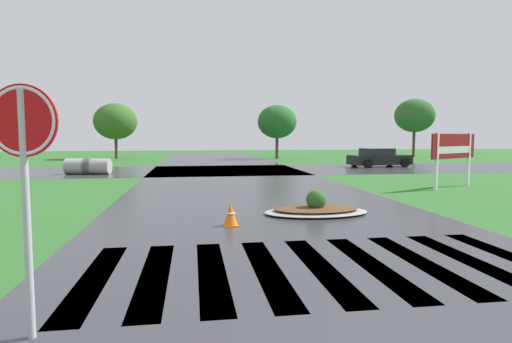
{
  "coord_description": "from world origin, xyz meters",
  "views": [
    {
      "loc": [
        -2.09,
        -3.01,
        2.19
      ],
      "look_at": [
        0.08,
        11.35,
        0.95
      ],
      "focal_mm": 29.59,
      "sensor_mm": 36.0,
      "label": 1
    }
  ],
  "objects_px": {
    "estate_billboard": "(454,149)",
    "median_island": "(316,209)",
    "stop_sign": "(24,151)",
    "car_white_sedan": "(379,158)",
    "traffic_cone": "(231,215)",
    "drainage_pipe_stack": "(88,166)"
  },
  "relations": [
    {
      "from": "traffic_cone",
      "to": "median_island",
      "type": "bearing_deg",
      "value": 25.77
    },
    {
      "from": "median_island",
      "to": "car_white_sedan",
      "type": "xyz_separation_m",
      "value": [
        9.57,
        16.68,
        0.47
      ]
    },
    {
      "from": "car_white_sedan",
      "to": "traffic_cone",
      "type": "height_order",
      "value": "car_white_sedan"
    },
    {
      "from": "stop_sign",
      "to": "drainage_pipe_stack",
      "type": "xyz_separation_m",
      "value": [
        -4.13,
        20.29,
        -1.58
      ]
    },
    {
      "from": "stop_sign",
      "to": "drainage_pipe_stack",
      "type": "distance_m",
      "value": 20.77
    },
    {
      "from": "estate_billboard",
      "to": "median_island",
      "type": "relative_size",
      "value": 0.98
    },
    {
      "from": "drainage_pipe_stack",
      "to": "car_white_sedan",
      "type": "bearing_deg",
      "value": 8.96
    },
    {
      "from": "car_white_sedan",
      "to": "drainage_pipe_stack",
      "type": "relative_size",
      "value": 1.74
    },
    {
      "from": "stop_sign",
      "to": "drainage_pipe_stack",
      "type": "bearing_deg",
      "value": 112.63
    },
    {
      "from": "stop_sign",
      "to": "estate_billboard",
      "type": "distance_m",
      "value": 16.97
    },
    {
      "from": "car_white_sedan",
      "to": "drainage_pipe_stack",
      "type": "xyz_separation_m",
      "value": [
        -18.85,
        -2.97,
        -0.16
      ]
    },
    {
      "from": "stop_sign",
      "to": "car_white_sedan",
      "type": "height_order",
      "value": "stop_sign"
    },
    {
      "from": "estate_billboard",
      "to": "traffic_cone",
      "type": "xyz_separation_m",
      "value": [
        -9.89,
        -6.08,
        -1.36
      ]
    },
    {
      "from": "car_white_sedan",
      "to": "median_island",
      "type": "bearing_deg",
      "value": -127.73
    },
    {
      "from": "car_white_sedan",
      "to": "traffic_cone",
      "type": "xyz_separation_m",
      "value": [
        -12.08,
        -17.9,
        -0.34
      ]
    },
    {
      "from": "drainage_pipe_stack",
      "to": "stop_sign",
      "type": "bearing_deg",
      "value": -78.5
    },
    {
      "from": "stop_sign",
      "to": "estate_billboard",
      "type": "height_order",
      "value": "stop_sign"
    },
    {
      "from": "median_island",
      "to": "car_white_sedan",
      "type": "height_order",
      "value": "car_white_sedan"
    },
    {
      "from": "stop_sign",
      "to": "median_island",
      "type": "relative_size",
      "value": 0.93
    },
    {
      "from": "car_white_sedan",
      "to": "traffic_cone",
      "type": "distance_m",
      "value": 21.59
    },
    {
      "from": "stop_sign",
      "to": "drainage_pipe_stack",
      "type": "height_order",
      "value": "stop_sign"
    },
    {
      "from": "estate_billboard",
      "to": "car_white_sedan",
      "type": "height_order",
      "value": "estate_billboard"
    }
  ]
}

